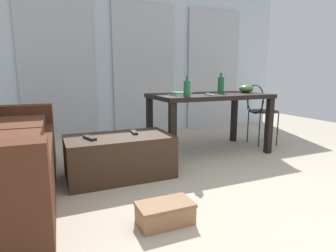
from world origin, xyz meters
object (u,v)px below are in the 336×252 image
bottle_far (221,85)px  tv_remote_primary (90,138)px  bowl (246,89)px  scissors (207,93)px  book_stack (180,94)px  tv_remote_secondary (134,132)px  shoebox (165,213)px  craft_table (209,102)px  tv_remote_on_table (210,95)px  coffee_table (120,156)px  bottle_near (187,88)px  wire_chair (259,107)px

bottle_far → tv_remote_primary: bearing=-165.8°
bowl → scissors: bearing=164.9°
book_stack → tv_remote_secondary: size_ratio=1.65×
scissors → shoebox: size_ratio=0.29×
craft_table → shoebox: bearing=-130.6°
scissors → tv_remote_secondary: scissors is taller
book_stack → tv_remote_primary: (-1.07, -0.34, -0.35)m
tv_remote_on_table → scissors: tv_remote_on_table is taller
coffee_table → craft_table: (1.25, 0.41, 0.44)m
coffee_table → tv_remote_primary: 0.35m
shoebox → bottle_far: bearing=45.6°
craft_table → bottle_near: size_ratio=6.36×
tv_remote_primary → tv_remote_secondary: 0.45m
bowl → wire_chair: bearing=13.9°
craft_table → bowl: (0.55, -0.02, 0.15)m
tv_remote_secondary → tv_remote_primary: bearing=-164.5°
tv_remote_secondary → shoebox: size_ratio=0.43×
book_stack → tv_remote_on_table: bearing=-28.0°
tv_remote_secondary → shoebox: tv_remote_secondary is taller
bowl → tv_remote_on_table: bearing=-161.4°
bottle_near → coffee_table: bearing=-173.7°
tv_remote_on_table → scissors: 0.42m
bowl → bottle_far: bearing=178.6°
wire_chair → bottle_far: 0.77m
book_stack → scissors: book_stack is taller
craft_table → bottle_far: (0.16, -0.01, 0.20)m
bottle_near → book_stack: size_ratio=0.84×
bottle_far → tv_remote_primary: size_ratio=1.46×
tv_remote_primary → tv_remote_secondary: tv_remote_primary is taller
bottle_near → tv_remote_primary: 1.13m
bottle_far → book_stack: bottle_far is taller
wire_chair → shoebox: (-2.05, -1.45, -0.46)m
craft_table → book_stack: bearing=-168.0°
book_stack → tv_remote_on_table: (0.30, -0.16, -0.01)m
wire_chair → bowl: 0.41m
wire_chair → craft_table: bearing=-176.3°
bowl → book_stack: bearing=-175.7°
bottle_far → bowl: size_ratio=1.41×
tv_remote_on_table → coffee_table: bearing=-171.3°
craft_table → wire_chair: bearing=3.7°
tv_remote_on_table → tv_remote_primary: bearing=-171.4°
bowl → tv_remote_primary: bowl is taller
book_stack → shoebox: book_stack is taller
bottle_far → scissors: bearing=133.6°
scissors → tv_remote_secondary: bearing=-157.0°
coffee_table → wire_chair: bearing=12.3°
scissors → bottle_near: bearing=-139.6°
scissors → shoebox: 2.06m
book_stack → tv_remote_secondary: book_stack is taller
coffee_table → bowl: (1.80, 0.38, 0.59)m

